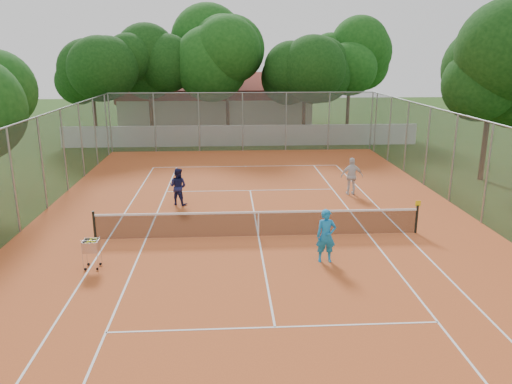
{
  "coord_description": "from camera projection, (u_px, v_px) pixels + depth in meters",
  "views": [
    {
      "loc": [
        -1.12,
        -17.31,
        6.53
      ],
      "look_at": [
        0.0,
        1.5,
        1.3
      ],
      "focal_mm": 35.0,
      "sensor_mm": 36.0,
      "label": 1
    }
  ],
  "objects": [
    {
      "name": "clubhouse",
      "position": [
        216.0,
        103.0,
        45.65
      ],
      "size": [
        16.4,
        9.0,
        4.4
      ],
      "primitive_type": "cube",
      "color": "beige",
      "rests_on": "ground"
    },
    {
      "name": "court_pad",
      "position": [
        258.0,
        236.0,
        18.45
      ],
      "size": [
        18.0,
        34.0,
        0.02
      ],
      "primitive_type": "cube",
      "color": "#BB5324",
      "rests_on": "ground"
    },
    {
      "name": "ball_hopper",
      "position": [
        92.0,
        253.0,
        15.56
      ],
      "size": [
        0.51,
        0.51,
        1.02
      ],
      "primitive_type": "cube",
      "rotation": [
        0.0,
        0.0,
        -0.04
      ],
      "color": "silver",
      "rests_on": "court_pad"
    },
    {
      "name": "player_far_left",
      "position": [
        178.0,
        186.0,
        22.11
      ],
      "size": [
        0.99,
        0.9,
        1.67
      ],
      "primitive_type": "imported",
      "rotation": [
        0.0,
        0.0,
        2.73
      ],
      "color": "#181B48",
      "rests_on": "court_pad"
    },
    {
      "name": "tennis_net",
      "position": [
        258.0,
        224.0,
        18.32
      ],
      "size": [
        11.88,
        0.1,
        0.98
      ],
      "primitive_type": "cube",
      "color": "black",
      "rests_on": "court_pad"
    },
    {
      "name": "boundary_wall",
      "position": [
        242.0,
        136.0,
        36.53
      ],
      "size": [
        26.0,
        0.3,
        1.5
      ],
      "primitive_type": "cube",
      "color": "silver",
      "rests_on": "ground"
    },
    {
      "name": "perimeter_fence",
      "position": [
        258.0,
        184.0,
        17.92
      ],
      "size": [
        18.0,
        34.0,
        4.0
      ],
      "primitive_type": "cube",
      "color": "slate",
      "rests_on": "ground"
    },
    {
      "name": "player_far_right",
      "position": [
        352.0,
        176.0,
        23.68
      ],
      "size": [
        1.06,
        0.47,
        1.79
      ],
      "primitive_type": "imported",
      "rotation": [
        0.0,
        0.0,
        3.11
      ],
      "color": "silver",
      "rests_on": "court_pad"
    },
    {
      "name": "player_near",
      "position": [
        326.0,
        236.0,
        15.99
      ],
      "size": [
        0.64,
        0.43,
        1.75
      ],
      "primitive_type": "imported",
      "rotation": [
        0.0,
        0.0,
        -0.01
      ],
      "color": "#167CC0",
      "rests_on": "court_pad"
    },
    {
      "name": "ground",
      "position": [
        258.0,
        237.0,
        18.46
      ],
      "size": [
        120.0,
        120.0,
        0.0
      ],
      "primitive_type": "plane",
      "color": "#1C370F",
      "rests_on": "ground"
    },
    {
      "name": "court_lines",
      "position": [
        258.0,
        236.0,
        18.45
      ],
      "size": [
        10.98,
        23.78,
        0.01
      ],
      "primitive_type": "cube",
      "color": "white",
      "rests_on": "court_pad"
    },
    {
      "name": "tropical_trees",
      "position": [
        240.0,
        74.0,
        38.28
      ],
      "size": [
        29.0,
        19.0,
        10.0
      ],
      "primitive_type": "cube",
      "color": "black",
      "rests_on": "ground"
    }
  ]
}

